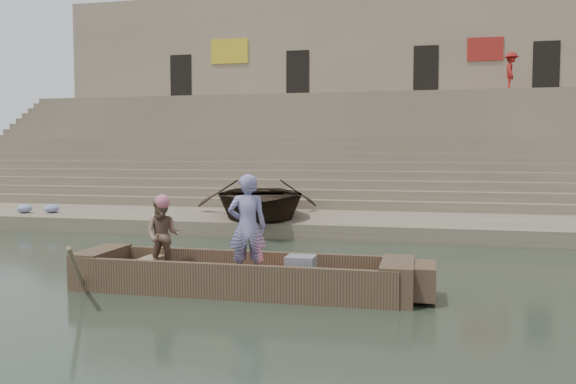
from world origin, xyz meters
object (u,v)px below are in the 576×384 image
(standing_man, at_px, (247,227))
(rowing_man, at_px, (163,235))
(pedestrian, at_px, (511,71))
(television, at_px, (300,268))
(beached_rowboat, at_px, (259,198))
(main_rowboat, at_px, (241,284))

(standing_man, relative_size, rowing_man, 1.35)
(pedestrian, bearing_deg, television, 173.38)
(standing_man, relative_size, beached_rowboat, 0.33)
(main_rowboat, bearing_deg, standing_man, -37.01)
(main_rowboat, xyz_separation_m, standing_man, (0.15, -0.11, 0.97))
(main_rowboat, bearing_deg, television, 0.00)
(rowing_man, height_order, television, rowing_man)
(standing_man, xyz_separation_m, rowing_man, (-1.60, 0.27, -0.22))
(rowing_man, bearing_deg, pedestrian, 60.59)
(rowing_man, height_order, pedestrian, pedestrian)
(standing_man, height_order, beached_rowboat, standing_man)
(television, bearing_deg, pedestrian, 74.35)
(main_rowboat, bearing_deg, rowing_man, 173.96)
(main_rowboat, height_order, television, television)
(television, bearing_deg, rowing_man, 176.41)
(main_rowboat, distance_m, beached_rowboat, 7.44)
(standing_man, distance_m, pedestrian, 23.00)
(television, height_order, beached_rowboat, beached_rowboat)
(rowing_man, bearing_deg, beached_rowboat, 84.33)
(standing_man, relative_size, pedestrian, 0.94)
(main_rowboat, bearing_deg, beached_rowboat, 103.32)
(television, height_order, pedestrian, pedestrian)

